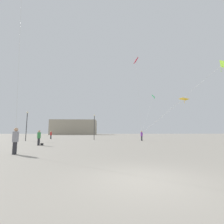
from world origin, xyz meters
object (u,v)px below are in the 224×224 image
Objects in this scene: person_in_purple at (142,135)px; kite_lime_delta at (219,68)px; person_in_red at (51,135)px; handbag_beside_flyer at (42,144)px; kite_amber_delta at (183,100)px; lamppost_east at (27,121)px; lamppost_west at (94,123)px; building_left_hall at (75,127)px; person_in_green at (39,137)px; kite_crimson_diamond at (136,60)px; person_in_grey at (15,140)px; kite_emerald_diamond at (154,97)px.

person_in_purple is 0.13× the size of kite_lime_delta.
person_in_red is 5.60× the size of handbag_beside_flyer.
kite_lime_delta is at bearing -8.62° from handbag_beside_flyer.
kite_amber_delta is 26.04m from lamppost_east.
building_left_hall is at bearing 103.34° from lamppost_west.
person_in_green is 0.13× the size of kite_crimson_diamond.
person_in_grey is at bearing 40.52° from person_in_red.
building_left_hall is at bearing 110.22° from kite_lime_delta.
person_in_grey is 0.35× the size of lamppost_east.
person_in_red is at bearing -84.49° from building_left_hall.
kite_amber_delta reaches higher than lamppost_east.
kite_amber_delta reaches higher than lamppost_west.
person_in_grey is at bearing -149.84° from kite_amber_delta.
kite_amber_delta reaches higher than person_in_grey.
kite_crimson_diamond reaches higher than building_left_hall.
person_in_grey is 21.06m from kite_amber_delta.
lamppost_west is (4.33, 20.18, 2.38)m from person_in_grey.
kite_crimson_diamond is 20.04m from handbag_beside_flyer.
kite_crimson_diamond reaches higher than handbag_beside_flyer.
kite_crimson_diamond reaches higher than person_in_grey.
person_in_purple is 0.19× the size of kite_emerald_diamond.
person_in_grey is (-13.05, -16.76, 0.04)m from person_in_purple.
kite_emerald_diamond is at bearing 119.51° from person_in_red.
lamppost_west is (-7.42, 5.82, -10.61)m from kite_crimson_diamond.
building_left_hall is at bearing 107.74° from kite_crimson_diamond.
lamppost_west is at bearing 132.98° from kite_lime_delta.
person_in_purple is at bearing -121.57° from kite_emerald_diamond.
kite_amber_delta is at bearing 110.28° from person_in_grey.
handbag_beside_flyer is at bearing 42.74° from person_in_red.
person_in_red reaches higher than person_in_purple.
person_in_grey is 7.67m from handbag_beside_flyer.
handbag_beside_flyer is (-19.35, -17.85, -10.02)m from kite_emerald_diamond.
person_in_red is 17.78m from handbag_beside_flyer.
building_left_hall is at bearing 115.80° from kite_emerald_diamond.
person_in_purple reaches higher than person_in_green.
person_in_grey is at bearing -82.44° from building_left_hall.
person_in_grey is 0.14× the size of kite_lime_delta.
person_in_red reaches higher than person_in_green.
person_in_grey is at bearing -66.62° from lamppost_east.
person_in_grey is 18.69m from lamppost_east.
person_in_green is 0.34× the size of lamppost_east.
person_in_grey reaches higher than handbag_beside_flyer.
person_in_purple is 16.81m from handbag_beside_flyer.
person_in_purple is 20.23m from person_in_red.
kite_crimson_diamond is at bearing 145.10° from kite_amber_delta.
kite_crimson_diamond is 14.19m from lamppost_west.
person_in_grey reaches higher than person_in_green.
kite_lime_delta reaches higher than person_in_green.
kite_lime_delta is at bearing -88.46° from kite_emerald_diamond.
person_in_green is 17.14m from person_in_purple.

